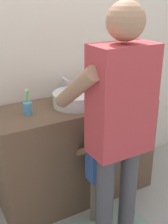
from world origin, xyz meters
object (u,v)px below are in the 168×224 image
(toothbrush_cup, at_px, (28,108))
(child_toddler, at_px, (100,163))
(soap_bottle, at_px, (109,90))
(adult_parent, at_px, (119,116))

(toothbrush_cup, xyz_separation_m, child_toddler, (0.42, -0.39, -0.41))
(toothbrush_cup, height_order, child_toddler, toothbrush_cup)
(soap_bottle, relative_size, adult_parent, 0.10)
(toothbrush_cup, height_order, soap_bottle, toothbrush_cup)
(soap_bottle, xyz_separation_m, child_toddler, (-0.35, -0.41, -0.42))
(toothbrush_cup, distance_m, soap_bottle, 0.77)
(soap_bottle, xyz_separation_m, adult_parent, (-0.38, -0.66, 0.08))
(child_toddler, height_order, adult_parent, adult_parent)
(adult_parent, bearing_deg, toothbrush_cup, 121.11)
(child_toddler, bearing_deg, adult_parent, -96.61)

